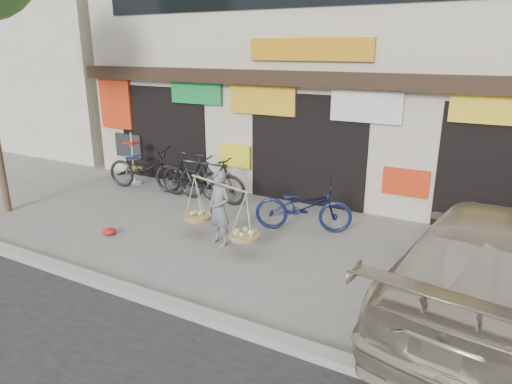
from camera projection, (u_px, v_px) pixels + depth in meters
The scene contains 12 objects.
ground at pixel (232, 255), 8.58m from camera, with size 70.00×70.00×0.00m, color slate.
kerb at pixel (162, 302), 6.89m from camera, with size 70.00×0.25×0.12m, color gray.
shophouse_block at pixel (350, 58), 12.89m from camera, with size 14.00×6.32×7.00m.
neighbor_west at pixel (52, 66), 19.76m from camera, with size 12.00×7.00×6.00m, color beige.
street_vendor at pixel (219, 212), 8.88m from camera, with size 1.92×0.96×1.49m.
bike_0 at pixel (145, 168), 12.42m from camera, with size 0.79×2.27×1.19m, color black.
bike_1 at pixel (211, 179), 11.42m from camera, with size 0.57×2.01×1.21m, color black.
bike_2 at pixel (303, 207), 9.61m from camera, with size 0.71×2.04×1.07m, color #11183E.
bike_3 at pixel (193, 176), 11.67m from camera, with size 0.57×2.01×1.21m, color black.
suv at pixel (498, 264), 6.42m from camera, with size 3.14×5.96×1.65m.
display_rack at pixel (133, 164), 12.94m from camera, with size 0.41×0.41×1.48m.
red_bag at pixel (109, 231), 9.53m from camera, with size 0.31×0.25×0.14m, color red.
Camera 1 is at (4.20, -6.61, 3.73)m, focal length 32.00 mm.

